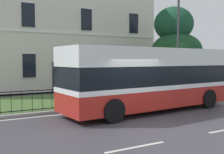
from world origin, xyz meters
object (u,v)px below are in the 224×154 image
(georgian_townhouse, at_px, (41,10))
(street_lamp_post, at_px, (178,36))
(evergreen_tree, at_px, (174,53))
(single_decker_bus, at_px, (151,78))
(litter_bin, at_px, (103,93))

(georgian_townhouse, xyz_separation_m, street_lamp_post, (5.58, -11.49, -3.00))
(georgian_townhouse, relative_size, evergreen_tree, 2.84)
(evergreen_tree, distance_m, street_lamp_post, 3.53)
(evergreen_tree, distance_m, single_decker_bus, 8.05)
(evergreen_tree, xyz_separation_m, litter_bin, (-7.39, -2.67, -2.30))
(georgian_townhouse, xyz_separation_m, single_decker_bus, (1.58, -13.92, -5.39))
(evergreen_tree, height_order, street_lamp_post, street_lamp_post)
(single_decker_bus, xyz_separation_m, litter_bin, (-1.32, 2.43, -0.93))
(georgian_townhouse, height_order, evergreen_tree, georgian_townhouse)
(evergreen_tree, xyz_separation_m, single_decker_bus, (-6.07, -5.10, -1.38))
(single_decker_bus, relative_size, street_lamp_post, 1.35)
(street_lamp_post, bearing_deg, georgian_townhouse, 115.91)
(single_decker_bus, xyz_separation_m, street_lamp_post, (4.00, 2.43, 2.39))
(evergreen_tree, bearing_deg, street_lamp_post, -127.76)
(georgian_townhouse, relative_size, litter_bin, 16.70)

